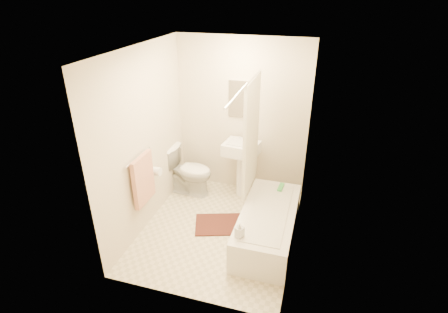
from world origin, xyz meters
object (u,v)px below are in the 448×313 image
(bath_mat, at_px, (219,224))
(soap_bottle, at_px, (240,230))
(toilet, at_px, (188,171))
(bathtub, at_px, (268,225))
(sink, at_px, (241,167))

(bath_mat, height_order, soap_bottle, soap_bottle)
(toilet, height_order, bath_mat, toilet)
(toilet, height_order, soap_bottle, toilet)
(soap_bottle, bearing_deg, toilet, 130.53)
(bathtub, distance_m, bath_mat, 0.73)
(toilet, xyz_separation_m, bath_mat, (0.72, -0.70, -0.37))
(toilet, height_order, sink, sink)
(toilet, relative_size, bathtub, 0.50)
(sink, xyz_separation_m, soap_bottle, (0.36, -1.53, 0.03))
(toilet, height_order, bathtub, toilet)
(toilet, bearing_deg, bathtub, -114.96)
(toilet, distance_m, soap_bottle, 1.82)
(sink, distance_m, bath_mat, 0.99)
(bathtub, xyz_separation_m, bath_mat, (-0.69, 0.09, -0.21))
(sink, relative_size, soap_bottle, 5.25)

